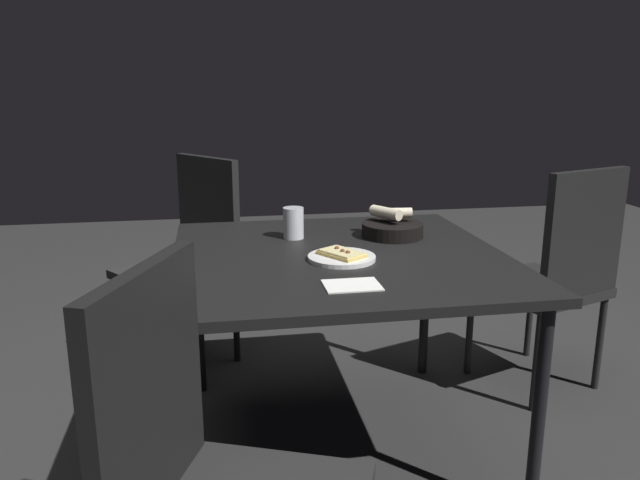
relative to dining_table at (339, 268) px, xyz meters
name	(u,v)px	position (x,y,z in m)	size (l,w,h in m)	color
ground	(338,442)	(0.00, 0.00, -0.67)	(8.00, 8.00, 0.00)	#2D2D2D
dining_table	(339,268)	(0.00, 0.00, 0.00)	(1.11, 1.11, 0.72)	black
pizza_plate	(342,257)	(-0.01, -0.08, 0.06)	(0.22, 0.22, 0.04)	white
bread_basket	(393,228)	(0.24, 0.20, 0.09)	(0.23, 0.23, 0.11)	black
beer_glass	(293,225)	(-0.12, 0.23, 0.10)	(0.08, 0.08, 0.12)	silver
napkin	(352,285)	(-0.03, -0.34, 0.06)	(0.16, 0.12, 0.00)	white
chair_near	(190,249)	(-0.53, 0.85, -0.13)	(0.62, 0.62, 0.95)	#292929
chair_far	(207,474)	(-0.45, -0.89, -0.13)	(0.57, 0.57, 0.95)	black
chair_spare	(557,269)	(0.96, 0.25, -0.13)	(0.56, 0.56, 0.96)	black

